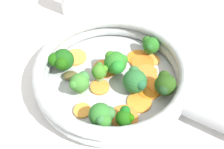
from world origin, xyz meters
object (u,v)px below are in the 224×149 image
Objects in this scene: carrot_slice_8 at (149,90)px; carrot_slice_9 at (147,73)px; carrot_slice_10 at (105,69)px; broccoli_floret_1 at (80,82)px; broccoli_floret_4 at (115,63)px; carrot_slice_2 at (143,63)px; broccoli_floret_7 at (102,116)px; skillet at (112,81)px; broccoli_floret_3 at (62,60)px; carrot_slice_1 at (153,60)px; broccoli_floret_2 at (150,45)px; broccoli_floret_8 at (100,71)px; carrot_slice_3 at (76,57)px; carrot_slice_4 at (159,86)px; broccoli_floret_0 at (125,117)px; carrot_slice_6 at (139,102)px; carrot_slice_0 at (124,117)px; broccoli_floret_6 at (165,84)px; broccoli_floret_5 at (135,81)px; carrot_slice_7 at (139,58)px; carrot_slice_5 at (100,87)px; mushroom_piece_0 at (71,76)px; carrot_slice_11 at (82,111)px.

carrot_slice_9 is (-0.04, 0.00, 0.00)m from carrot_slice_8.
broccoli_floret_1 is at bearing -44.20° from carrot_slice_10.
broccoli_floret_4 reaches higher than carrot_slice_8.
broccoli_floret_7 is (0.13, -0.09, 0.02)m from carrot_slice_2.
skillet is 0.10m from broccoli_floret_3.
broccoli_floret_3 reaches higher than carrot_slice_1.
broccoli_floret_2 is (-0.04, 0.10, 0.02)m from carrot_slice_10.
carrot_slice_2 is 1.15× the size of broccoli_floret_8.
carrot_slice_4 is (0.09, 0.16, 0.00)m from carrot_slice_3.
broccoli_floret_3 is 1.06× the size of broccoli_floret_7.
broccoli_floret_7 is (0.16, -0.11, 0.00)m from broccoli_floret_2.
broccoli_floret_0 is (0.13, -0.05, 0.02)m from carrot_slice_2.
broccoli_floret_8 is (0.03, -0.09, 0.02)m from carrot_slice_2.
broccoli_floret_8 is (-0.10, -0.03, 0.00)m from broccoli_floret_0.
carrot_slice_10 is at bearing -69.65° from broccoli_floret_2.
skillet is 0.09m from carrot_slice_3.
carrot_slice_6 is 0.03m from carrot_slice_8.
broccoli_floret_2 is at bearing -178.39° from carrot_slice_4.
broccoli_floret_1 is at bearing 6.50° from carrot_slice_3.
carrot_slice_2 is 0.14m from carrot_slice_3.
skillet is 0.10m from broccoli_floret_7.
carrot_slice_0 is 1.08× the size of carrot_slice_3.
broccoli_floret_6 is at bearing 68.44° from broccoli_floret_8.
broccoli_floret_8 is (-0.09, -0.04, 0.02)m from carrot_slice_0.
carrot_slice_10 is at bearing -169.15° from broccoli_floret_0.
broccoli_floret_4 is 1.23× the size of broccoli_floret_8.
carrot_slice_8 is (0.07, 0.00, -0.00)m from carrot_slice_2.
carrot_slice_8 is 0.89× the size of broccoli_floret_5.
carrot_slice_9 is at bearing -154.34° from carrot_slice_4.
carrot_slice_2 reaches higher than carrot_slice_1.
broccoli_floret_5 and broccoli_floret_6 have the same top height.
carrot_slice_7 is at bearing 161.22° from carrot_slice_0.
broccoli_floret_7 is at bearing -14.46° from skillet.
carrot_slice_3 is 0.18m from carrot_slice_4.
carrot_slice_2 is 0.16m from broccoli_floret_3.
broccoli_floret_6 is at bearing 78.14° from carrot_slice_5.
broccoli_floret_3 is (0.03, -0.18, 0.00)m from broccoli_floret_2.
carrot_slice_7 is 0.14m from broccoli_floret_1.
carrot_slice_7 is 0.08m from carrot_slice_8.
carrot_slice_3 is (-0.15, -0.08, 0.00)m from carrot_slice_0.
broccoli_floret_0 is 0.04m from broccoli_floret_7.
carrot_slice_2 is 1.08× the size of broccoli_floret_1.
carrot_slice_2 is 0.99× the size of carrot_slice_7.
broccoli_floret_5 is at bearing 35.15° from broccoli_floret_4.
skillet is 0.09m from carrot_slice_0.
mushroom_piece_0 is at bearing 33.72° from broccoli_floret_3.
broccoli_floret_3 reaches higher than carrot_slice_6.
carrot_slice_11 is at bearing -85.06° from carrot_slice_6.
broccoli_floret_1 is 0.15m from broccoli_floret_6.
carrot_slice_5 is 0.03m from broccoli_floret_8.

